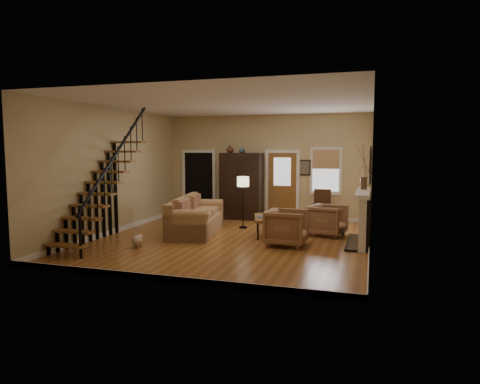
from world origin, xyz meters
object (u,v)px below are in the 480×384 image
(sofa, at_px, (196,217))
(armchair_left, at_px, (287,228))
(coffee_table, at_px, (269,226))
(armchair_right, at_px, (328,220))
(floor_lamp, at_px, (243,202))
(side_chair, at_px, (321,207))
(armoire, at_px, (241,186))

(sofa, xyz_separation_m, armchair_left, (2.55, -0.66, -0.03))
(coffee_table, relative_size, armchair_right, 1.46)
(floor_lamp, xyz_separation_m, side_chair, (2.04, 1.33, -0.22))
(sofa, xyz_separation_m, armchair_right, (3.34, 0.77, -0.05))
(coffee_table, bearing_deg, floor_lamp, 139.47)
(coffee_table, bearing_deg, sofa, -170.34)
(coffee_table, xyz_separation_m, armchair_right, (1.43, 0.44, 0.15))
(armoire, height_order, side_chair, armoire)
(armoire, distance_m, coffee_table, 2.88)
(sofa, xyz_separation_m, floor_lamp, (0.95, 1.14, 0.28))
(armchair_left, bearing_deg, side_chair, -6.95)
(sofa, distance_m, coffee_table, 1.94)
(armoire, bearing_deg, coffee_table, -57.98)
(armoire, height_order, armchair_left, armoire)
(armoire, distance_m, floor_lamp, 1.64)
(floor_lamp, bearing_deg, armchair_left, -48.31)
(coffee_table, bearing_deg, armchair_right, 17.24)
(armchair_left, relative_size, side_chair, 0.90)
(armchair_right, height_order, side_chair, side_chair)
(side_chair, bearing_deg, armoire, 175.52)
(coffee_table, distance_m, floor_lamp, 1.35)
(armoire, height_order, coffee_table, armoire)
(armchair_left, distance_m, armchair_right, 1.63)
(sofa, distance_m, armchair_left, 2.63)
(coffee_table, height_order, armchair_right, armchair_right)
(armoire, xyz_separation_m, sofa, (-0.44, -2.67, -0.60))
(coffee_table, distance_m, side_chair, 2.42)
(armchair_right, distance_m, side_chair, 1.74)
(armoire, xyz_separation_m, side_chair, (2.55, -0.20, -0.54))
(armchair_right, relative_size, side_chair, 0.86)
(armchair_left, height_order, armchair_right, armchair_left)
(coffee_table, relative_size, side_chair, 1.26)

